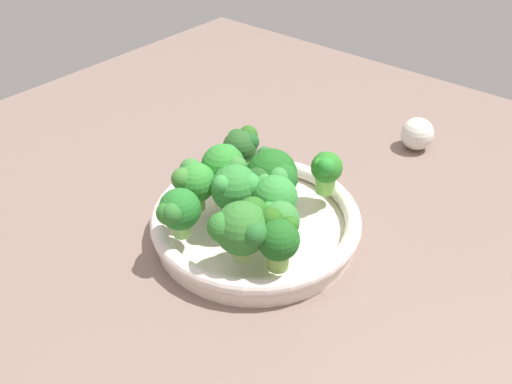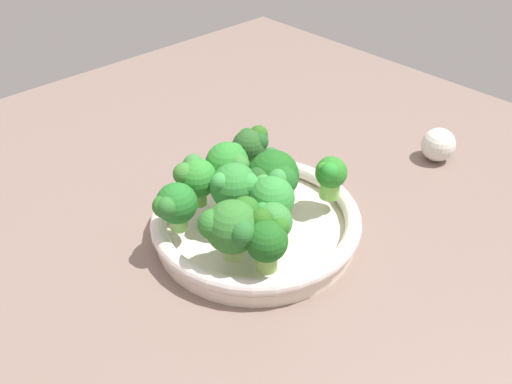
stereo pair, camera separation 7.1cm
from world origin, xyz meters
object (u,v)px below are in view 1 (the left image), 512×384
(broccoli_floret_0, at_px, (274,195))
(broccoli_floret_6, at_px, (193,181))
(broccoli_floret_10, at_px, (326,169))
(broccoli_floret_3, at_px, (242,145))
(broccoli_floret_7, at_px, (242,227))
(broccoli_floret_1, at_px, (272,176))
(garlic_bulb, at_px, (417,134))
(broccoli_floret_8, at_px, (279,220))
(broccoli_floret_2, at_px, (225,166))
(broccoli_floret_5, at_px, (177,211))
(broccoli_floret_9, at_px, (270,165))
(bowl, at_px, (256,222))
(broccoli_floret_11, at_px, (279,238))
(broccoli_floret_4, at_px, (238,189))

(broccoli_floret_0, distance_m, broccoli_floret_6, 0.11)
(broccoli_floret_6, xyz_separation_m, broccoli_floret_10, (-0.11, -0.14, -0.01))
(broccoli_floret_3, distance_m, broccoli_floret_7, 0.20)
(broccoli_floret_6, relative_size, broccoli_floret_10, 1.09)
(broccoli_floret_1, bearing_deg, garlic_bulb, -99.86)
(broccoli_floret_7, bearing_deg, broccoli_floret_8, -112.96)
(broccoli_floret_1, distance_m, broccoli_floret_10, 0.08)
(broccoli_floret_2, xyz_separation_m, broccoli_floret_8, (-0.12, 0.04, -0.01))
(broccoli_floret_6, height_order, broccoli_floret_10, broccoli_floret_6)
(broccoli_floret_2, bearing_deg, broccoli_floret_7, 140.77)
(broccoli_floret_5, relative_size, broccoli_floret_10, 1.05)
(broccoli_floret_0, distance_m, broccoli_floret_10, 0.10)
(broccoli_floret_9, bearing_deg, broccoli_floret_8, 133.39)
(broccoli_floret_5, xyz_separation_m, broccoli_floret_7, (-0.08, -0.02, 0.01))
(broccoli_floret_7, distance_m, broccoli_floret_9, 0.15)
(broccoli_floret_10, bearing_deg, broccoli_floret_8, 98.24)
(bowl, height_order, broccoli_floret_10, broccoli_floret_10)
(broccoli_floret_7, height_order, broccoli_floret_9, broccoli_floret_7)
(broccoli_floret_0, relative_size, broccoli_floret_11, 1.06)
(broccoli_floret_3, xyz_separation_m, broccoli_floret_5, (-0.05, 0.17, 0.01))
(broccoli_floret_10, bearing_deg, broccoli_floret_4, 64.98)
(broccoli_floret_0, distance_m, broccoli_floret_9, 0.08)
(broccoli_floret_0, bearing_deg, broccoli_floret_7, 98.83)
(broccoli_floret_3, height_order, garlic_bulb, broccoli_floret_3)
(broccoli_floret_4, distance_m, broccoli_floret_5, 0.08)
(broccoli_floret_11, bearing_deg, broccoli_floret_2, -25.13)
(bowl, xyz_separation_m, broccoli_floret_10, (-0.04, -0.09, 0.06))
(broccoli_floret_2, distance_m, broccoli_floret_7, 0.13)
(broccoli_floret_0, relative_size, broccoli_floret_4, 0.97)
(bowl, height_order, broccoli_floret_4, broccoli_floret_4)
(broccoli_floret_0, height_order, broccoli_floret_8, broccoli_floret_0)
(broccoli_floret_5, bearing_deg, broccoli_floret_9, -96.45)
(broccoli_floret_5, relative_size, broccoli_floret_7, 0.84)
(broccoli_floret_2, height_order, broccoli_floret_11, broccoli_floret_2)
(bowl, distance_m, broccoli_floret_7, 0.11)
(broccoli_floret_1, distance_m, broccoli_floret_9, 0.05)
(bowl, distance_m, broccoli_floret_10, 0.12)
(broccoli_floret_8, bearing_deg, garlic_bulb, -90.05)
(bowl, distance_m, broccoli_floret_2, 0.09)
(broccoli_floret_4, relative_size, broccoli_floret_10, 1.20)
(broccoli_floret_9, relative_size, broccoli_floret_11, 0.82)
(broccoli_floret_6, height_order, broccoli_floret_7, broccoli_floret_7)
(broccoli_floret_4, bearing_deg, broccoli_floret_7, 134.62)
(broccoli_floret_1, height_order, broccoli_floret_10, broccoli_floret_1)
(broccoli_floret_2, xyz_separation_m, broccoli_floret_9, (-0.03, -0.05, -0.01))
(broccoli_floret_0, xyz_separation_m, broccoli_floret_2, (0.09, -0.01, 0.00))
(broccoli_floret_1, bearing_deg, bowl, 70.33)
(broccoli_floret_1, height_order, garlic_bulb, broccoli_floret_1)
(broccoli_floret_9, bearing_deg, broccoli_floret_10, -151.31)
(broccoli_floret_8, xyz_separation_m, broccoli_floret_11, (-0.02, 0.03, 0.00))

